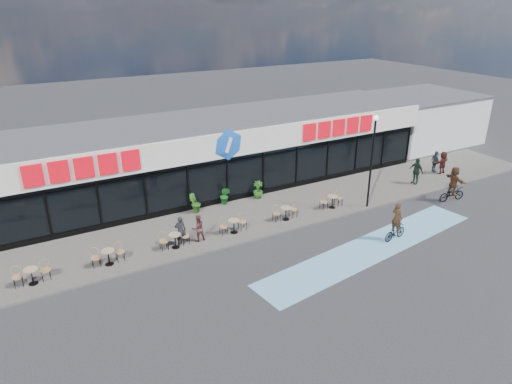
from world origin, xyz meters
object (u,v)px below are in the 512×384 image
pedestrian_a (416,171)px  cyclist_a (396,226)px  patron_left (180,230)px  pedestrian_c (443,162)px  potted_plant_mid (225,196)px  potted_plant_right (258,190)px  potted_plant_left (195,203)px  patron_right (198,228)px  bistro_set_0 (31,274)px  pedestrian_b (435,162)px  cyclist_b (453,186)px  lamp_post (372,154)px

pedestrian_a → cyclist_a: 8.41m
patron_left → pedestrian_c: bearing=-166.6°
potted_plant_mid → potted_plant_right: potted_plant_mid is taller
potted_plant_left → potted_plant_mid: bearing=6.2°
pedestrian_a → cyclist_a: bearing=-56.7°
potted_plant_left → patron_right: 3.39m
potted_plant_left → potted_plant_mid: (2.02, 0.22, -0.03)m
potted_plant_left → potted_plant_right: (4.24, 0.12, -0.05)m
bistro_set_0 → cyclist_a: bearing=-15.5°
potted_plant_mid → potted_plant_right: 2.22m
pedestrian_b → potted_plant_mid: bearing=100.8°
patron_right → cyclist_b: 15.93m
potted_plant_right → cyclist_b: (10.35, -6.02, 0.35)m
patron_right → pedestrian_c: bearing=-179.2°
potted_plant_right → pedestrian_a: 10.84m
potted_plant_right → patron_left: (-6.25, -3.21, 0.22)m
pedestrian_b → pedestrian_c: size_ratio=0.96×
bistro_set_0 → pedestrian_a: pedestrian_a is taller
potted_plant_right → pedestrian_a: size_ratio=0.60×
potted_plant_mid → pedestrian_b: 15.70m
potted_plant_mid → pedestrian_b: bearing=-8.0°
potted_plant_left → patron_left: patron_left is taller
potted_plant_right → pedestrian_c: size_ratio=0.67×
bistro_set_0 → pedestrian_b: (26.47, 1.27, 0.32)m
potted_plant_right → patron_right: (-5.36, -3.32, 0.17)m
bistro_set_0 → pedestrian_a: (23.55, 0.33, 0.44)m
potted_plant_mid → cyclist_b: cyclist_b is taller
pedestrian_c → cyclist_a: 11.33m
potted_plant_mid → bistro_set_0: bearing=-162.5°
potted_plant_right → cyclist_b: cyclist_b is taller
bistro_set_0 → patron_right: patron_right is taller
bistro_set_0 → pedestrian_c: bearing=1.8°
pedestrian_a → potted_plant_right: bearing=-109.3°
potted_plant_right → cyclist_a: cyclist_a is taller
pedestrian_b → pedestrian_c: bearing=-133.2°
patron_right → pedestrian_b: pedestrian_b is taller
lamp_post → patron_left: 11.66m
patron_left → pedestrian_a: bearing=-167.9°
pedestrian_c → potted_plant_right: bearing=-17.9°
patron_right → pedestrian_a: size_ratio=0.79×
patron_left → pedestrian_c: pedestrian_c is taller
potted_plant_right → pedestrian_c: 13.80m
pedestrian_a → pedestrian_b: pedestrian_a is taller
bistro_set_0 → potted_plant_left: 9.47m
pedestrian_a → pedestrian_b: 3.06m
lamp_post → pedestrian_c: 9.00m
pedestrian_c → cyclist_a: bearing=21.5°
patron_right → cyclist_b: bearing=168.6°
pedestrian_a → cyclist_b: bearing=-4.3°
potted_plant_left → lamp_post: bearing=-24.1°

